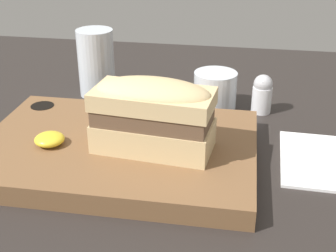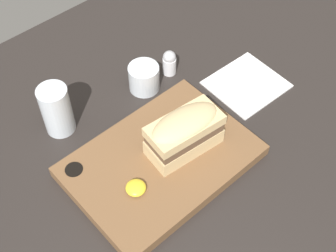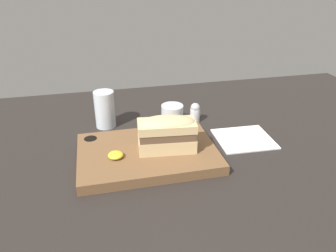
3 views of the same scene
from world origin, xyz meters
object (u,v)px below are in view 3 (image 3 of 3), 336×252
object	(u,v)px
sandwich	(167,132)
napkin	(244,139)
serving_board	(147,153)
wine_glass	(172,115)
water_glass	(105,112)
salt_shaker	(195,112)

from	to	relation	value
sandwich	napkin	bearing A→B (deg)	10.82
serving_board	wine_glass	size ratio (longest dim) A/B	5.16
water_glass	napkin	distance (cm)	44.35
water_glass	salt_shaker	size ratio (longest dim) A/B	1.81
serving_board	water_glass	distance (cm)	24.41
sandwich	napkin	xyz separation A→B (cm)	(24.99, 4.77, -7.69)
serving_board	napkin	bearing A→B (deg)	6.62
water_glass	wine_glass	size ratio (longest dim) A/B	1.65
sandwich	water_glass	size ratio (longest dim) A/B	1.34
water_glass	salt_shaker	distance (cm)	29.44
serving_board	water_glass	xyz separation A→B (cm)	(-9.74, 22.06, 3.76)
sandwich	wine_glass	bearing A→B (deg)	72.42
wine_glass	salt_shaker	world-z (taller)	salt_shaker
sandwich	wine_glass	distance (cm)	21.91
napkin	salt_shaker	size ratio (longest dim) A/B	2.59
water_glass	serving_board	bearing A→B (deg)	-66.18
serving_board	wine_glass	distance (cm)	22.46
serving_board	napkin	world-z (taller)	serving_board
napkin	serving_board	bearing A→B (deg)	-173.38
water_glass	salt_shaker	world-z (taller)	water_glass
serving_board	salt_shaker	size ratio (longest dim) A/B	5.67
sandwich	salt_shaker	size ratio (longest dim) A/B	2.43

